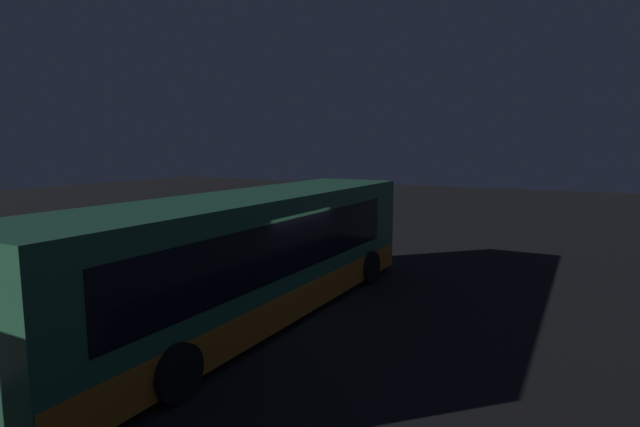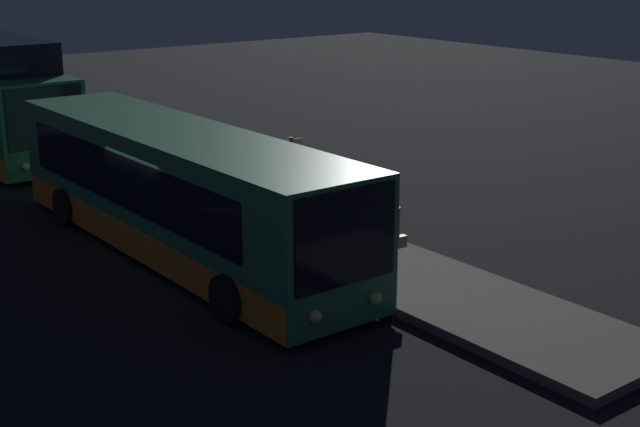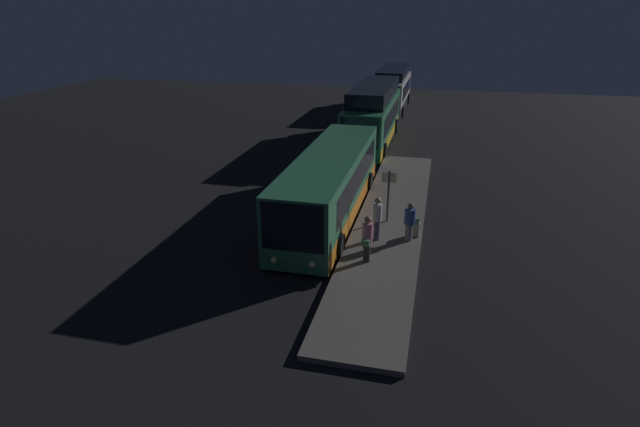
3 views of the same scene
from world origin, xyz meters
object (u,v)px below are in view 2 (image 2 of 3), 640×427
bus_lead (178,192)px  passenger_boarding (336,210)px  passenger_waiting (371,205)px  suitcase (366,220)px  sign_post (291,173)px  passenger_with_bags (391,233)px

bus_lead → passenger_boarding: bus_lead is taller
bus_lead → passenger_waiting: (2.37, 3.73, -0.41)m
suitcase → sign_post: (-1.21, -1.31, 1.13)m
suitcase → sign_post: bearing=-132.8°
passenger_waiting → suitcase: (-0.47, 0.25, -0.53)m
passenger_with_bags → sign_post: size_ratio=0.78×
bus_lead → sign_post: (0.69, 2.67, 0.19)m
bus_lead → passenger_waiting: bearing=57.6°
suitcase → passenger_with_bags: bearing=-31.2°
suitcase → bus_lead: bearing=-115.5°
bus_lead → passenger_boarding: (2.62, 2.47, -0.25)m
passenger_with_bags → sign_post: (-3.89, 0.31, 0.45)m
passenger_waiting → suitcase: size_ratio=1.92×
passenger_waiting → sign_post: size_ratio=0.69×
passenger_boarding → suitcase: (-0.72, 1.51, -0.70)m
passenger_with_bags → passenger_waiting: bearing=-119.3°
passenger_boarding → bus_lead: bearing=-27.9°
suitcase → sign_post: sign_post is taller
passenger_boarding → sign_post: bearing=-77.1°
passenger_waiting → passenger_with_bags: passenger_with_bags is taller
bus_lead → suitcase: size_ratio=14.71×
passenger_boarding → suitcase: 1.81m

